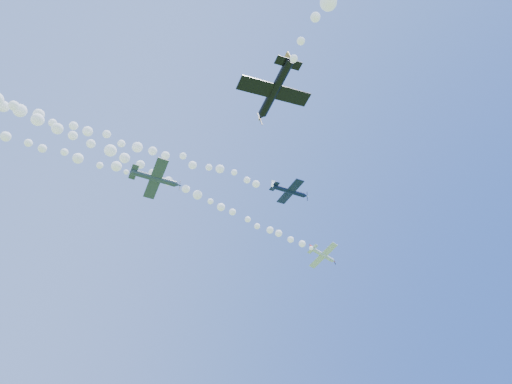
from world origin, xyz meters
TOP-DOWN VIEW (x-y plane):
  - plane_white at (26.60, 3.75)m, footprint 6.69×6.72m
  - smoke_trail_white at (-12.47, 1.90)m, footprint 74.19×5.83m
  - plane_navy at (12.63, -3.57)m, footprint 7.36×7.76m
  - smoke_trail_navy at (-30.06, 5.56)m, footprint 81.16×19.47m
  - plane_grey at (-10.78, -1.52)m, footprint 7.54×7.98m
  - plane_black at (-9.30, -26.86)m, footprint 7.66×7.24m

SIDE VIEW (x-z plane):
  - plane_black at x=-9.30m, z-range 35.26..38.17m
  - plane_grey at x=-10.78m, z-range 42.79..44.97m
  - smoke_trail_white at x=-12.47m, z-range 46.65..49.50m
  - plane_white at x=26.60m, z-range 47.06..49.66m
  - smoke_trail_navy at x=-30.06m, z-range 50.68..53.55m
  - plane_navy at x=12.63m, z-range 51.24..53.40m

